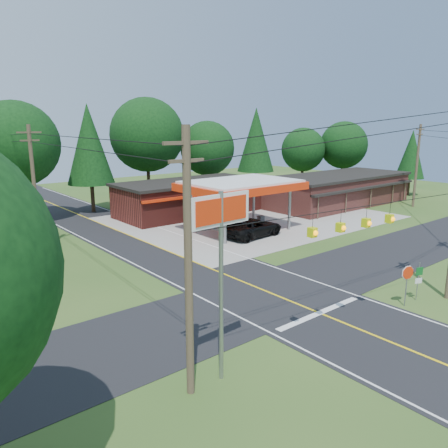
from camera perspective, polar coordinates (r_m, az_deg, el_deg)
ground at (r=26.83m, az=6.28°, el=-9.06°), size 120.00×120.00×0.00m
main_highway at (r=26.82m, az=6.28°, el=-9.04°), size 8.00×120.00×0.02m
cross_road at (r=26.82m, az=6.28°, el=-9.03°), size 70.00×7.00×0.02m
lane_center_yellow at (r=26.82m, az=6.28°, el=-9.01°), size 0.15×110.00×0.00m
gas_canopy at (r=40.92m, az=2.25°, el=4.85°), size 10.60×7.40×4.88m
convenience_store at (r=49.65m, az=-4.59°, el=3.51°), size 16.40×7.55×3.80m
strip_building at (r=57.27m, az=14.60°, el=4.39°), size 20.40×8.75×3.80m
utility_pole_near_left at (r=15.64m, az=-4.68°, el=-5.02°), size 1.80×0.30×10.00m
utility_pole_far_left at (r=36.95m, az=-23.53°, el=4.38°), size 1.80×0.30×10.00m
utility_pole_far_right at (r=58.39m, az=23.88°, el=7.12°), size 1.80×0.30×10.00m
utility_pole_north at (r=53.76m, az=-27.08°, el=5.91°), size 0.30×0.30×9.50m
overhead_beacons at (r=20.69m, az=16.67°, el=1.80°), size 17.04×2.04×1.03m
treeline_backdrop at (r=45.40m, az=-15.14°, el=9.31°), size 70.27×51.59×13.30m
suv_car at (r=39.63m, az=3.78°, el=-0.47°), size 6.55×6.55×1.69m
sedan_car at (r=50.10m, az=-0.40°, el=2.27°), size 5.48×5.48×1.49m
big_stop_sign at (r=16.34m, az=-0.37°, el=-2.19°), size 2.83×0.27×7.62m
octagonal_stop_sign at (r=26.41m, az=22.85°, el=-6.28°), size 0.80×0.29×2.39m
route_sign_post at (r=27.64m, az=24.07°, el=-6.43°), size 0.46×0.19×2.31m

